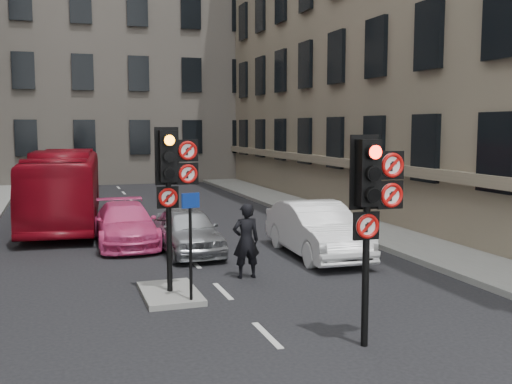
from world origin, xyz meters
TOP-DOWN VIEW (x-y plane):
  - ground at (0.00, 0.00)m, footprint 120.00×120.00m
  - pavement_right at (7.20, 12.00)m, footprint 3.00×50.00m
  - centre_island at (-1.20, 5.00)m, footprint 1.20×2.00m
  - building_far at (0.00, 38.00)m, footprint 30.00×14.00m
  - signal_near at (1.49, 0.99)m, footprint 0.91×0.40m
  - signal_far at (-1.11, 4.99)m, footprint 0.91×0.40m
  - car_silver at (0.11, 9.32)m, footprint 1.70×3.97m
  - car_white at (3.53, 7.75)m, footprint 1.79×4.72m
  - car_pink at (-1.49, 11.19)m, footprint 1.87×4.49m
  - bus_red at (-3.24, 15.98)m, footprint 3.14×10.21m
  - motorcycle at (-0.45, 9.97)m, footprint 0.73×1.78m
  - motorcyclist at (0.86, 6.00)m, footprint 0.68×0.45m
  - info_sign at (-0.90, 4.18)m, footprint 0.38×0.15m

SIDE VIEW (x-z plane):
  - ground at x=0.00m, z-range 0.00..0.00m
  - centre_island at x=-1.20m, z-range 0.00..0.12m
  - pavement_right at x=7.20m, z-range 0.00..0.16m
  - motorcycle at x=-0.45m, z-range 0.00..1.04m
  - car_pink at x=-1.49m, z-range 0.00..1.30m
  - car_silver at x=0.11m, z-range 0.00..1.34m
  - car_white at x=3.53m, z-range 0.00..1.54m
  - motorcyclist at x=0.86m, z-range 0.00..1.85m
  - bus_red at x=-3.24m, z-range 0.00..2.80m
  - info_sign at x=-0.90m, z-range 0.45..2.69m
  - signal_near at x=1.49m, z-range 0.79..4.37m
  - signal_far at x=-1.11m, z-range 0.91..4.49m
  - building_far at x=0.00m, z-range 0.00..20.00m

